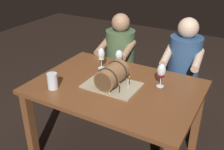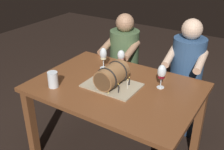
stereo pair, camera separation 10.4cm
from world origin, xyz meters
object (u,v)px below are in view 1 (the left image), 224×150
(dining_table, at_px, (116,96))
(wine_glass_red, at_px, (161,72))
(wine_glass_rose, at_px, (119,56))
(wine_glass_white, at_px, (101,55))
(beer_pint, at_px, (53,82))
(person_seated_left, at_px, (120,67))
(person_seated_right, at_px, (181,80))
(barrel_cake, at_px, (112,77))

(dining_table, xyz_separation_m, wine_glass_red, (0.32, 0.17, 0.23))
(wine_glass_rose, bearing_deg, dining_table, -65.88)
(wine_glass_white, distance_m, beer_pint, 0.54)
(wine_glass_white, bearing_deg, person_seated_left, 98.25)
(dining_table, xyz_separation_m, wine_glass_rose, (-0.14, 0.32, 0.22))
(dining_table, xyz_separation_m, wine_glass_white, (-0.28, 0.23, 0.23))
(wine_glass_white, xyz_separation_m, beer_pint, (-0.14, -0.52, -0.08))
(beer_pint, xyz_separation_m, person_seated_right, (0.77, 1.03, -0.26))
(wine_glass_rose, distance_m, person_seated_left, 0.58)
(person_seated_left, bearing_deg, wine_glass_rose, -63.53)
(wine_glass_rose, relative_size, person_seated_right, 0.15)
(wine_glass_rose, xyz_separation_m, wine_glass_red, (0.47, -0.15, 0.02))
(person_seated_left, xyz_separation_m, person_seated_right, (0.71, 0.00, 0.02))
(wine_glass_rose, relative_size, person_seated_left, 0.16)
(person_seated_left, bearing_deg, wine_glass_white, -81.75)
(barrel_cake, height_order, wine_glass_rose, barrel_cake)
(barrel_cake, bearing_deg, wine_glass_rose, 109.26)
(barrel_cake, bearing_deg, wine_glass_red, 28.59)
(person_seated_right, bearing_deg, wine_glass_white, -140.98)
(wine_glass_rose, xyz_separation_m, person_seated_right, (0.50, 0.42, -0.32))
(wine_glass_rose, bearing_deg, person_seated_left, 116.47)
(wine_glass_rose, height_order, beer_pint, wine_glass_rose)
(dining_table, distance_m, wine_glass_red, 0.43)
(barrel_cake, distance_m, person_seated_left, 0.88)
(wine_glass_white, xyz_separation_m, person_seated_right, (0.63, 0.51, -0.33))
(barrel_cake, bearing_deg, dining_table, 42.08)
(person_seated_left, bearing_deg, dining_table, -64.53)
(wine_glass_rose, bearing_deg, wine_glass_red, -18.08)
(wine_glass_red, distance_m, beer_pint, 0.87)
(beer_pint, distance_m, person_seated_right, 1.31)
(barrel_cake, height_order, beer_pint, barrel_cake)
(dining_table, distance_m, person_seated_left, 0.83)
(wine_glass_white, relative_size, person_seated_right, 0.17)
(wine_glass_white, distance_m, wine_glass_red, 0.60)
(beer_pint, bearing_deg, dining_table, 34.56)
(wine_glass_white, bearing_deg, wine_glass_rose, 33.57)
(wine_glass_red, bearing_deg, wine_glass_white, 174.14)
(wine_glass_white, relative_size, wine_glass_red, 1.00)
(dining_table, bearing_deg, person_seated_left, 115.47)
(wine_glass_white, distance_m, wine_glass_rose, 0.16)
(wine_glass_red, bearing_deg, dining_table, -152.59)
(beer_pint, height_order, person_seated_left, person_seated_left)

